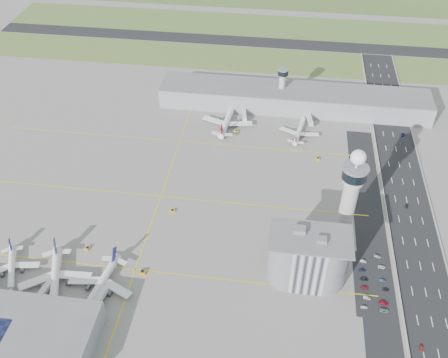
# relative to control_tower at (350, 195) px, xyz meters

# --- Properties ---
(ground) EXTENTS (1000.00, 1000.00, 0.00)m
(ground) POSITION_rel_control_tower_xyz_m (-72.00, -8.00, -35.04)
(ground) COLOR gray
(grass_strip_0) EXTENTS (480.00, 50.00, 0.08)m
(grass_strip_0) POSITION_rel_control_tower_xyz_m (-92.00, 217.00, -35.00)
(grass_strip_0) COLOR #526931
(grass_strip_0) RESTS_ON ground
(grass_strip_1) EXTENTS (480.00, 60.00, 0.08)m
(grass_strip_1) POSITION_rel_control_tower_xyz_m (-92.00, 292.00, -35.00)
(grass_strip_1) COLOR #526D33
(grass_strip_1) RESTS_ON ground
(runway) EXTENTS (480.00, 22.00, 0.10)m
(runway) POSITION_rel_control_tower_xyz_m (-92.00, 254.00, -34.98)
(runway) COLOR black
(runway) RESTS_ON ground
(highway) EXTENTS (28.00, 500.00, 0.10)m
(highway) POSITION_rel_control_tower_xyz_m (43.00, -8.00, -34.99)
(highway) COLOR black
(highway) RESTS_ON ground
(barrier_left) EXTENTS (0.60, 500.00, 1.20)m
(barrier_left) POSITION_rel_control_tower_xyz_m (29.00, -8.00, -34.44)
(barrier_left) COLOR #9E9E99
(barrier_left) RESTS_ON ground
(barrier_right) EXTENTS (0.60, 500.00, 1.20)m
(barrier_right) POSITION_rel_control_tower_xyz_m (57.00, -8.00, -34.44)
(barrier_right) COLOR #9E9E99
(barrier_right) RESTS_ON ground
(landside_road) EXTENTS (18.00, 260.00, 0.08)m
(landside_road) POSITION_rel_control_tower_xyz_m (18.00, -18.00, -35.00)
(landside_road) COLOR black
(landside_road) RESTS_ON ground
(parking_lot) EXTENTS (20.00, 44.00, 0.10)m
(parking_lot) POSITION_rel_control_tower_xyz_m (16.00, -30.00, -34.99)
(parking_lot) COLOR black
(parking_lot) RESTS_ON ground
(taxiway_line_h_0) EXTENTS (260.00, 0.60, 0.01)m
(taxiway_line_h_0) POSITION_rel_control_tower_xyz_m (-112.00, -38.00, -35.04)
(taxiway_line_h_0) COLOR yellow
(taxiway_line_h_0) RESTS_ON ground
(taxiway_line_h_1) EXTENTS (260.00, 0.60, 0.01)m
(taxiway_line_h_1) POSITION_rel_control_tower_xyz_m (-112.00, 22.00, -35.04)
(taxiway_line_h_1) COLOR yellow
(taxiway_line_h_1) RESTS_ON ground
(taxiway_line_h_2) EXTENTS (260.00, 0.60, 0.01)m
(taxiway_line_h_2) POSITION_rel_control_tower_xyz_m (-112.00, 82.00, -35.04)
(taxiway_line_h_2) COLOR yellow
(taxiway_line_h_2) RESTS_ON ground
(taxiway_line_v) EXTENTS (0.60, 260.00, 0.01)m
(taxiway_line_v) POSITION_rel_control_tower_xyz_m (-112.00, 22.00, -35.04)
(taxiway_line_v) COLOR yellow
(taxiway_line_v) RESTS_ON ground
(control_tower) EXTENTS (14.00, 14.00, 64.50)m
(control_tower) POSITION_rel_control_tower_xyz_m (0.00, 0.00, 0.00)
(control_tower) COLOR #ADAAA5
(control_tower) RESTS_ON ground
(secondary_tower) EXTENTS (8.60, 8.60, 31.90)m
(secondary_tower) POSITION_rel_control_tower_xyz_m (-42.00, 142.00, -16.24)
(secondary_tower) COLOR #ADAAA5
(secondary_tower) RESTS_ON ground
(admin_building) EXTENTS (42.00, 24.00, 33.50)m
(admin_building) POSITION_rel_control_tower_xyz_m (-20.01, -30.00, -19.74)
(admin_building) COLOR #B2B2B7
(admin_building) RESTS_ON ground
(terminal_pier) EXTENTS (210.00, 32.00, 15.80)m
(terminal_pier) POSITION_rel_control_tower_xyz_m (-32.00, 140.00, -27.14)
(terminal_pier) COLOR gray
(terminal_pier) RESTS_ON ground
(near_terminal) EXTENTS (84.00, 42.00, 13.00)m
(near_terminal) POSITION_rel_control_tower_xyz_m (-160.07, -90.02, -28.62)
(near_terminal) COLOR gray
(near_terminal) RESTS_ON ground
(airplane_near_a) EXTENTS (41.74, 44.33, 9.82)m
(airplane_near_a) POSITION_rel_control_tower_xyz_m (-177.63, -49.18, -30.13)
(airplane_near_a) COLOR white
(airplane_near_a) RESTS_ON ground
(airplane_near_b) EXTENTS (51.22, 55.41, 12.68)m
(airplane_near_b) POSITION_rel_control_tower_xyz_m (-151.08, -53.44, -28.70)
(airplane_near_b) COLOR white
(airplane_near_b) RESTS_ON ground
(airplane_near_c) EXTENTS (42.34, 47.68, 11.94)m
(airplane_near_c) POSITION_rel_control_tower_xyz_m (-126.64, -53.97, -29.07)
(airplane_near_c) COLOR white
(airplane_near_c) RESTS_ON ground
(airplane_far_a) EXTENTS (42.76, 49.05, 12.86)m
(airplane_far_a) POSITION_rel_control_tower_xyz_m (-80.64, 109.20, -28.61)
(airplane_far_a) COLOR white
(airplane_far_a) RESTS_ON ground
(airplane_far_b) EXTENTS (35.21, 39.50, 9.80)m
(airplane_far_b) POSITION_rel_control_tower_xyz_m (-26.15, 103.27, -30.14)
(airplane_far_b) COLOR white
(airplane_far_b) RESTS_ON ground
(jet_bridge_near_1) EXTENTS (5.39, 14.31, 5.70)m
(jet_bridge_near_1) POSITION_rel_control_tower_xyz_m (-155.00, -69.00, -32.19)
(jet_bridge_near_1) COLOR silver
(jet_bridge_near_1) RESTS_ON ground
(jet_bridge_near_2) EXTENTS (5.39, 14.31, 5.70)m
(jet_bridge_near_2) POSITION_rel_control_tower_xyz_m (-125.00, -69.00, -32.19)
(jet_bridge_near_2) COLOR silver
(jet_bridge_near_2) RESTS_ON ground
(jet_bridge_far_0) EXTENTS (5.39, 14.31, 5.70)m
(jet_bridge_far_0) POSITION_rel_control_tower_xyz_m (-70.00, 124.00, -32.19)
(jet_bridge_far_0) COLOR silver
(jet_bridge_far_0) RESTS_ON ground
(jet_bridge_far_1) EXTENTS (5.39, 14.31, 5.70)m
(jet_bridge_far_1) POSITION_rel_control_tower_xyz_m (-20.00, 124.00, -32.19)
(jet_bridge_far_1) COLOR silver
(jet_bridge_far_1) RESTS_ON ground
(tug_0) EXTENTS (3.10, 3.76, 1.89)m
(tug_0) POSITION_rel_control_tower_xyz_m (-158.60, -49.84, -34.10)
(tug_0) COLOR gold
(tug_0) RESTS_ON ground
(tug_1) EXTENTS (2.80, 3.39, 1.70)m
(tug_1) POSITION_rel_control_tower_xyz_m (-143.01, -27.27, -34.19)
(tug_1) COLOR orange
(tug_1) RESTS_ON ground
(tug_2) EXTENTS (3.41, 2.39, 1.95)m
(tug_2) POSITION_rel_control_tower_xyz_m (-107.52, -39.84, -34.07)
(tug_2) COLOR orange
(tug_2) RESTS_ON ground
(tug_3) EXTENTS (3.51, 3.14, 1.69)m
(tug_3) POSITION_rel_control_tower_xyz_m (-101.66, 9.19, -34.20)
(tug_3) COLOR #DCB203
(tug_3) RESTS_ON ground
(tug_4) EXTENTS (3.54, 3.22, 1.70)m
(tug_4) POSITION_rel_control_tower_xyz_m (-72.58, 98.95, -34.19)
(tug_4) COLOR yellow
(tug_4) RESTS_ON ground
(tug_5) EXTENTS (2.64, 3.26, 1.66)m
(tug_5) POSITION_rel_control_tower_xyz_m (-12.66, 74.04, -34.21)
(tug_5) COLOR #DABF02
(tug_5) RESTS_ON ground
(car_lot_0) EXTENTS (3.46, 1.47, 1.17)m
(car_lot_0) POSITION_rel_control_tower_xyz_m (10.15, -46.10, -34.46)
(car_lot_0) COLOR white
(car_lot_0) RESTS_ON ground
(car_lot_1) EXTENTS (3.96, 1.87, 1.25)m
(car_lot_1) POSITION_rel_control_tower_xyz_m (12.00, -40.11, -34.41)
(car_lot_1) COLOR #A2A2A2
(car_lot_1) RESTS_ON ground
(car_lot_2) EXTENTS (3.95, 1.85, 1.09)m
(car_lot_2) POSITION_rel_control_tower_xyz_m (11.32, -33.62, -34.49)
(car_lot_2) COLOR maroon
(car_lot_2) RESTS_ON ground
(car_lot_3) EXTENTS (4.11, 1.80, 1.18)m
(car_lot_3) POSITION_rel_control_tower_xyz_m (11.63, -27.90, -34.45)
(car_lot_3) COLOR black
(car_lot_3) RESTS_ON ground
(car_lot_4) EXTENTS (3.61, 1.86, 1.17)m
(car_lot_4) POSITION_rel_control_tower_xyz_m (10.93, -21.75, -34.45)
(car_lot_4) COLOR #152447
(car_lot_4) RESTS_ON ground
(car_lot_5) EXTENTS (3.51, 1.52, 1.12)m
(car_lot_5) POSITION_rel_control_tower_xyz_m (12.01, -15.41, -34.48)
(car_lot_5) COLOR silver
(car_lot_5) RESTS_ON ground
(car_lot_6) EXTENTS (4.85, 2.42, 1.32)m
(car_lot_6) POSITION_rel_control_tower_xyz_m (20.07, -46.97, -34.38)
(car_lot_6) COLOR gray
(car_lot_6) RESTS_ON ground
(car_lot_7) EXTENTS (4.71, 2.36, 1.31)m
(car_lot_7) POSITION_rel_control_tower_xyz_m (20.26, -42.25, -34.38)
(car_lot_7) COLOR #A50C1B
(car_lot_7) RESTS_ON ground
(car_lot_8) EXTENTS (3.41, 1.39, 1.16)m
(car_lot_8) POSITION_rel_control_tower_xyz_m (22.16, -33.40, -34.46)
(car_lot_8) COLOR black
(car_lot_8) RESTS_ON ground
(car_lot_9) EXTENTS (3.44, 1.45, 1.10)m
(car_lot_9) POSITION_rel_control_tower_xyz_m (21.23, -27.60, -34.49)
(car_lot_9) COLOR navy
(car_lot_9) RESTS_ON ground
(car_lot_10) EXTENTS (4.22, 2.23, 1.13)m
(car_lot_10) POSITION_rel_control_tower_xyz_m (21.76, -18.22, -34.48)
(car_lot_10) COLOR white
(car_lot_10) RESTS_ON ground
(car_lot_11) EXTENTS (4.34, 2.34, 1.19)m
(car_lot_11) POSITION_rel_control_tower_xyz_m (20.10, -10.75, -34.44)
(car_lot_11) COLOR #A2A7B2
(car_lot_11) RESTS_ON ground
(car_hw_0) EXTENTS (1.72, 3.66, 1.21)m
(car_hw_0) POSITION_rel_control_tower_xyz_m (35.29, -66.07, -34.43)
(car_hw_0) COLOR maroon
(car_hw_0) RESTS_ON ground
(car_hw_1) EXTENTS (1.84, 3.79, 1.20)m
(car_hw_1) POSITION_rel_control_tower_xyz_m (41.97, 33.60, -34.44)
(car_hw_1) COLOR black
(car_hw_1) RESTS_ON ground
(car_hw_2) EXTENTS (2.48, 4.48, 1.19)m
(car_hw_2) POSITION_rel_control_tower_xyz_m (49.89, 111.61, -34.45)
(car_hw_2) COLOR navy
(car_hw_2) RESTS_ON ground
(car_hw_4) EXTENTS (1.53, 3.64, 1.23)m
(car_hw_4) POSITION_rel_control_tower_xyz_m (36.99, 172.54, -34.43)
(car_hw_4) COLOR #9E9E9E
(car_hw_4) RESTS_ON ground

